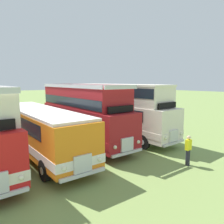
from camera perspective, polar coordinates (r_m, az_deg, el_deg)
name	(u,v)px	position (r m, az deg, el deg)	size (l,w,h in m)	color
bus_sixth_in_row	(39,128)	(14.87, -18.42, -3.97)	(2.99, 11.26, 2.99)	orange
bus_seventh_in_row	(84,113)	(16.61, -7.41, -0.29)	(2.93, 9.92, 4.52)	maroon
bus_eighth_in_row	(118,108)	(18.81, 1.55, 1.12)	(2.70, 11.16, 4.49)	silver
marshal_person	(188,150)	(13.24, 19.20, -9.36)	(0.36, 0.24, 1.73)	#23232D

